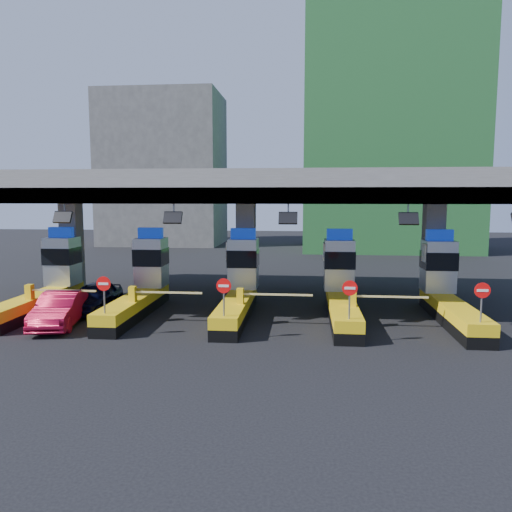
{
  "coord_description": "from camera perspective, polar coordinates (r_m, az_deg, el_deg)",
  "views": [
    {
      "loc": [
        3.22,
        -24.12,
        5.82
      ],
      "look_at": [
        0.85,
        0.0,
        2.91
      ],
      "focal_mm": 35.0,
      "sensor_mm": 36.0,
      "label": 1
    }
  ],
  "objects": [
    {
      "name": "toll_lane_far_left",
      "position": [
        28.1,
        -22.55,
        -2.74
      ],
      "size": [
        4.43,
        8.0,
        4.16
      ],
      "color": "black",
      "rests_on": "ground"
    },
    {
      "name": "toll_lane_far_right",
      "position": [
        25.71,
        20.86,
        -3.52
      ],
      "size": [
        4.43,
        8.0,
        4.16
      ],
      "color": "black",
      "rests_on": "ground"
    },
    {
      "name": "van",
      "position": [
        26.63,
        -18.03,
        -4.5
      ],
      "size": [
        1.79,
        4.35,
        1.48
      ],
      "primitive_type": "imported",
      "rotation": [
        0.0,
        0.0,
        -0.01
      ],
      "color": "black",
      "rests_on": "ground"
    },
    {
      "name": "toll_lane_left",
      "position": [
        26.12,
        -12.82,
        -3.08
      ],
      "size": [
        4.43,
        8.0,
        4.16
      ],
      "color": "black",
      "rests_on": "ground"
    },
    {
      "name": "bg_building_concrete",
      "position": [
        62.62,
        -10.49,
        9.64
      ],
      "size": [
        14.0,
        10.0,
        18.0
      ],
      "primitive_type": "cube",
      "color": "#4C4C49",
      "rests_on": "ground"
    },
    {
      "name": "toll_lane_center",
      "position": [
        25.0,
        -1.87,
        -3.35
      ],
      "size": [
        4.43,
        8.0,
        4.16
      ],
      "color": "black",
      "rests_on": "ground"
    },
    {
      "name": "ground",
      "position": [
        25.02,
        -1.94,
        -6.62
      ],
      "size": [
        120.0,
        120.0,
        0.0
      ],
      "primitive_type": "plane",
      "color": "black",
      "rests_on": "ground"
    },
    {
      "name": "toll_canopy",
      "position": [
        27.18,
        -1.19,
        7.5
      ],
      "size": [
        28.0,
        12.09,
        7.0
      ],
      "color": "slate",
      "rests_on": "ground"
    },
    {
      "name": "red_car",
      "position": [
        24.29,
        -21.47,
        -5.68
      ],
      "size": [
        2.42,
        4.8,
        1.51
      ],
      "primitive_type": "imported",
      "rotation": [
        0.0,
        0.0,
        0.19
      ],
      "color": "#AC0D2C",
      "rests_on": "ground"
    },
    {
      "name": "bg_building_scaffold",
      "position": [
        57.39,
        14.87,
        14.81
      ],
      "size": [
        18.0,
        12.0,
        28.0
      ],
      "primitive_type": "cube",
      "color": "#1E5926",
      "rests_on": "ground"
    },
    {
      "name": "toll_lane_right",
      "position": [
        24.86,
        9.66,
        -3.51
      ],
      "size": [
        4.43,
        8.0,
        4.16
      ],
      "color": "black",
      "rests_on": "ground"
    }
  ]
}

